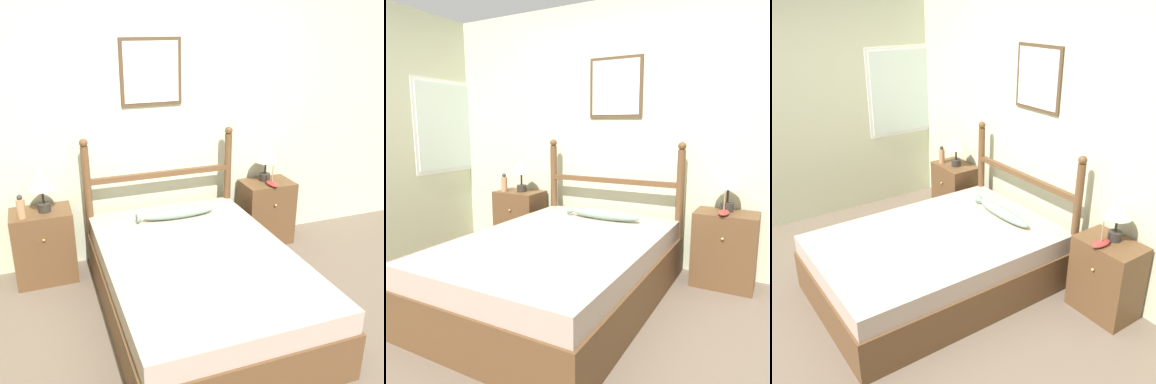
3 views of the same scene
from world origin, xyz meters
TOP-DOWN VIEW (x-y plane):
  - ground_plane at (0.00, 0.00)m, footprint 16.00×16.00m
  - wall_back at (-0.00, 1.73)m, footprint 6.40×0.08m
  - bed at (-0.10, 0.57)m, footprint 1.41×2.04m
  - headboard at (-0.10, 1.56)m, footprint 1.41×0.07m
  - nightstand_left at (-1.18, 1.50)m, footprint 0.50×0.37m
  - nightstand_right at (0.98, 1.50)m, footprint 0.50×0.37m
  - table_lamp_left at (-1.14, 1.49)m, footprint 0.22×0.22m
  - table_lamp_right at (0.97, 1.54)m, footprint 0.22×0.22m
  - bottle at (-1.32, 1.41)m, footprint 0.07×0.07m
  - model_boat at (0.97, 1.39)m, footprint 0.08×0.19m
  - fish_pillow at (-0.05, 1.26)m, footprint 0.71×0.12m

SIDE VIEW (x-z plane):
  - ground_plane at x=0.00m, z-range 0.00..0.00m
  - bed at x=-0.10m, z-range 0.00..0.51m
  - nightstand_left at x=-1.18m, z-range 0.00..0.64m
  - nightstand_right at x=0.98m, z-range 0.00..0.64m
  - fish_pillow at x=-0.05m, z-range 0.51..0.60m
  - headboard at x=-0.10m, z-range 0.05..1.27m
  - model_boat at x=0.97m, z-range 0.56..0.77m
  - bottle at x=-1.32m, z-range 0.63..0.83m
  - table_lamp_left at x=-1.14m, z-range 0.72..1.07m
  - table_lamp_right at x=0.97m, z-range 0.72..1.07m
  - wall_back at x=0.00m, z-range 0.00..2.55m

